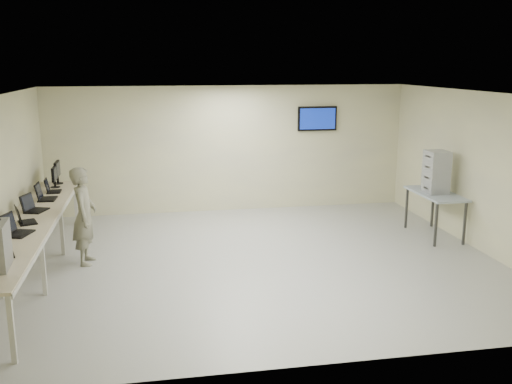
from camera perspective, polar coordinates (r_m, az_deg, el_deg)
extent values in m
cube|color=#A3A49A|center=(9.76, 0.21, -6.86)|extent=(8.00, 7.00, 0.01)
cube|color=white|center=(9.20, 0.23, 9.79)|extent=(8.00, 7.00, 0.01)
cube|color=beige|center=(12.79, -2.66, 4.32)|extent=(8.00, 0.01, 2.80)
cube|color=beige|center=(6.08, 6.28, -5.31)|extent=(8.00, 0.01, 2.80)
cube|color=beige|center=(9.52, -24.19, 0.25)|extent=(0.01, 7.00, 2.80)
cube|color=beige|center=(10.84, 21.51, 1.90)|extent=(0.01, 7.00, 2.80)
cube|color=#333333|center=(13.10, 6.10, 7.33)|extent=(0.15, 0.04, 0.15)
cube|color=black|center=(13.06, 6.15, 7.31)|extent=(0.90, 0.06, 0.55)
cube|color=navy|center=(13.03, 6.19, 7.30)|extent=(0.82, 0.01, 0.47)
cube|color=#CDB688|center=(9.54, -21.58, -2.70)|extent=(0.75, 6.00, 0.04)
cube|color=#B8B6AA|center=(9.48, -19.34, -2.80)|extent=(0.02, 6.00, 0.06)
cube|color=#B8B6AA|center=(7.00, -23.26, -12.35)|extent=(0.06, 0.06, 0.86)
cube|color=#B8B6AA|center=(8.77, -20.51, -7.03)|extent=(0.06, 0.06, 0.86)
cube|color=#B8B6AA|center=(10.57, -22.06, -3.82)|extent=(0.06, 0.06, 0.86)
cube|color=#B8B6AA|center=(10.46, -18.84, -3.73)|extent=(0.06, 0.06, 0.86)
cube|color=#B8B6AA|center=(12.42, -20.31, -1.29)|extent=(0.06, 0.06, 0.86)
cube|color=#B8B6AA|center=(12.33, -17.57, -1.19)|extent=(0.06, 0.06, 0.86)
cube|color=black|center=(7.90, -23.88, -5.80)|extent=(0.32, 0.37, 0.02)
cube|color=black|center=(8.78, -22.60, -3.88)|extent=(0.40, 0.47, 0.02)
cube|color=black|center=(8.77, -23.62, -2.92)|extent=(0.19, 0.38, 0.29)
cube|color=black|center=(8.76, -23.51, -2.92)|extent=(0.15, 0.33, 0.24)
cube|color=black|center=(9.35, -21.88, -2.84)|extent=(0.35, 0.40, 0.02)
cube|color=black|center=(9.35, -22.68, -2.07)|extent=(0.17, 0.33, 0.24)
cube|color=black|center=(9.34, -22.60, -2.07)|extent=(0.14, 0.28, 0.20)
cube|color=black|center=(10.03, -21.08, -1.75)|extent=(0.38, 0.44, 0.02)
cube|color=black|center=(10.03, -21.91, -0.96)|extent=(0.19, 0.36, 0.27)
cube|color=black|center=(10.02, -21.82, -0.95)|extent=(0.15, 0.31, 0.22)
cube|color=black|center=(10.80, -20.11, -0.67)|extent=(0.29, 0.40, 0.02)
cube|color=black|center=(10.80, -20.91, 0.09)|extent=(0.09, 0.37, 0.28)
cube|color=black|center=(10.79, -20.83, 0.10)|extent=(0.06, 0.33, 0.23)
cube|color=black|center=(11.39, -19.53, 0.04)|extent=(0.26, 0.35, 0.02)
cube|color=black|center=(11.39, -20.18, 0.66)|extent=(0.08, 0.32, 0.24)
cube|color=black|center=(11.39, -20.12, 0.66)|extent=(0.06, 0.28, 0.20)
cylinder|color=black|center=(11.83, -19.43, 0.47)|extent=(0.18, 0.18, 0.01)
cube|color=black|center=(11.81, -19.46, 0.85)|extent=(0.04, 0.03, 0.15)
cube|color=black|center=(11.78, -19.53, 1.73)|extent=(0.05, 0.41, 0.28)
cube|color=black|center=(11.77, -19.40, 1.73)|extent=(0.00, 0.38, 0.24)
cylinder|color=black|center=(12.17, -19.18, 0.83)|extent=(0.20, 0.20, 0.02)
cube|color=black|center=(12.16, -19.21, 1.24)|extent=(0.04, 0.03, 0.16)
cube|color=black|center=(12.12, -19.28, 2.18)|extent=(0.05, 0.46, 0.31)
cube|color=black|center=(12.12, -19.14, 2.19)|extent=(0.00, 0.42, 0.26)
imported|color=#656959|center=(9.82, -16.79, -2.31)|extent=(0.42, 0.62, 1.63)
cube|color=#8B979F|center=(11.41, 17.53, -0.16)|extent=(0.67, 1.43, 0.04)
cube|color=#333333|center=(10.86, 17.55, -3.15)|extent=(0.04, 0.04, 0.82)
cube|color=#333333|center=(11.92, 14.82, -1.58)|extent=(0.04, 0.04, 0.82)
cube|color=#333333|center=(11.13, 20.15, -2.96)|extent=(0.04, 0.04, 0.82)
cube|color=#333333|center=(12.17, 17.25, -1.44)|extent=(0.04, 0.04, 0.82)
cube|color=#A0A4A8|center=(11.38, 17.49, 0.42)|extent=(0.38, 0.43, 0.20)
cube|color=#A0A4A8|center=(11.34, 17.55, 1.42)|extent=(0.38, 0.43, 0.20)
cube|color=#A0A4A8|center=(11.30, 17.62, 2.43)|extent=(0.38, 0.43, 0.20)
cube|color=#A0A4A8|center=(11.27, 17.69, 3.44)|extent=(0.38, 0.43, 0.20)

